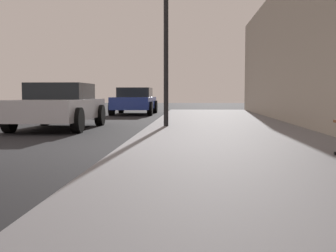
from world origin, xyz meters
TOP-DOWN VIEW (x-y plane):
  - sidewalk at (4.00, 0.00)m, footprint 4.00×32.00m
  - street_lamp at (2.46, 4.23)m, footprint 0.36×0.36m
  - car_silver at (-0.57, 5.10)m, footprint 1.95×4.10m
  - car_blue at (0.37, 13.87)m, footprint 1.95×4.11m

SIDE VIEW (x-z plane):
  - sidewalk at x=4.00m, z-range 0.00..0.15m
  - car_silver at x=-0.57m, z-range 0.01..1.28m
  - car_blue at x=0.37m, z-range 0.01..1.28m
  - street_lamp at x=2.46m, z-range 0.95..5.34m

